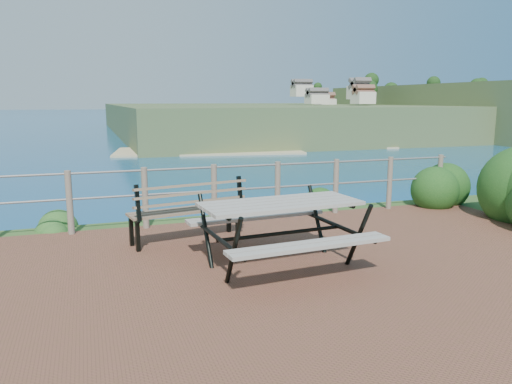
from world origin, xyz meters
TOP-DOWN VIEW (x-y plane):
  - ground at (0.00, 0.00)m, footprint 10.00×7.00m
  - ocean at (0.00, 200.00)m, footprint 1200.00×1200.00m
  - safety_railing at (0.00, 3.35)m, footprint 9.40×0.10m
  - distant_bay at (173.07, 202.61)m, footprint 290.00×232.36m
  - picnic_table at (0.22, 0.87)m, footprint 2.01×1.69m
  - park_bench at (-0.67, 2.38)m, footprint 1.73×0.72m
  - shrub_right_edge at (4.65, 3.35)m, footprint 1.06×1.06m
  - shrub_lip_west at (-2.74, 3.86)m, footprint 0.74×0.74m
  - shrub_lip_east at (2.60, 4.29)m, footprint 0.73×0.73m

SIDE VIEW (x-z plane):
  - distant_bay at x=173.07m, z-range -13.52..10.48m
  - ground at x=0.00m, z-range -0.06..0.06m
  - ocean at x=0.00m, z-range 0.00..0.00m
  - shrub_right_edge at x=4.65m, z-range -0.76..0.76m
  - shrub_lip_west at x=-2.74m, z-range -0.23..0.23m
  - shrub_lip_east at x=2.60m, z-range -0.23..0.23m
  - picnic_table at x=0.22m, z-range 0.11..0.94m
  - safety_railing at x=0.00m, z-range 0.07..1.07m
  - park_bench at x=-0.67m, z-range 0.15..1.10m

